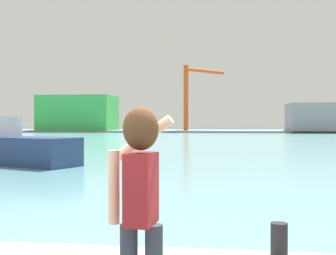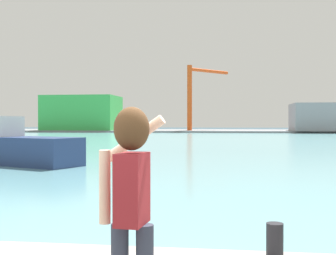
% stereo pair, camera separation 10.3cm
% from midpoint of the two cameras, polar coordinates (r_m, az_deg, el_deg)
% --- Properties ---
extents(ground_plane, '(220.00, 220.00, 0.00)m').
position_cam_midpoint_polar(ground_plane, '(53.74, 6.44, -1.57)').
color(ground_plane, '#334751').
extents(harbor_water, '(140.00, 100.00, 0.02)m').
position_cam_midpoint_polar(harbor_water, '(55.74, 6.49, -1.48)').
color(harbor_water, '#6BA8B2').
rests_on(harbor_water, ground_plane).
extents(far_shore_dock, '(140.00, 20.00, 0.37)m').
position_cam_midpoint_polar(far_shore_dock, '(95.72, 7.01, -0.44)').
color(far_shore_dock, gray).
rests_on(far_shore_dock, ground_plane).
extents(person_photographer, '(0.53, 0.56, 1.74)m').
position_cam_midpoint_polar(person_photographer, '(3.54, -3.90, -8.35)').
color(person_photographer, '#2D3342').
rests_on(person_photographer, quay_promenade).
extents(harbor_bollard, '(0.20, 0.20, 0.42)m').
position_cam_midpoint_polar(harbor_bollard, '(5.62, 14.01, -13.86)').
color(harbor_bollard, black).
rests_on(harbor_bollard, quay_promenade).
extents(boat_moored, '(8.97, 5.42, 2.44)m').
position_cam_midpoint_polar(boat_moored, '(24.61, -20.09, -2.24)').
color(boat_moored, navy).
rests_on(boat_moored, harbor_water).
extents(warehouse_left, '(15.16, 10.76, 7.27)m').
position_cam_midpoint_polar(warehouse_left, '(97.25, -10.87, 1.82)').
color(warehouse_left, green).
rests_on(warehouse_left, far_shore_dock).
extents(warehouse_right, '(12.51, 10.08, 5.33)m').
position_cam_midpoint_polar(warehouse_right, '(91.77, 19.44, 1.25)').
color(warehouse_right, gray).
rests_on(warehouse_right, far_shore_dock).
extents(port_crane, '(8.30, 9.22, 13.37)m').
position_cam_midpoint_polar(port_crane, '(92.87, 3.55, 4.84)').
color(port_crane, '#D84C19').
rests_on(port_crane, far_shore_dock).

